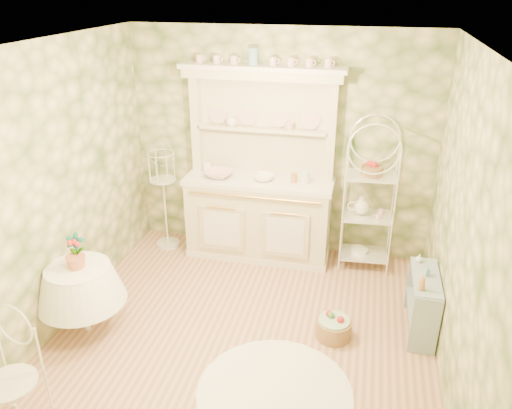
% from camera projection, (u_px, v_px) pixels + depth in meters
% --- Properties ---
extents(floor, '(3.60, 3.60, 0.00)m').
position_uv_depth(floor, '(245.00, 332.00, 4.89)').
color(floor, tan).
rests_on(floor, ground).
extents(ceiling, '(3.60, 3.60, 0.00)m').
position_uv_depth(ceiling, '(241.00, 45.00, 3.77)').
color(ceiling, white).
rests_on(ceiling, floor).
extents(wall_left, '(3.60, 3.60, 0.00)m').
position_uv_depth(wall_left, '(58.00, 189.00, 4.70)').
color(wall_left, beige).
rests_on(wall_left, floor).
extents(wall_right, '(3.60, 3.60, 0.00)m').
position_uv_depth(wall_right, '(462.00, 228.00, 3.97)').
color(wall_right, beige).
rests_on(wall_right, floor).
extents(wall_back, '(3.60, 3.60, 0.00)m').
position_uv_depth(wall_back, '(280.00, 145.00, 5.93)').
color(wall_back, beige).
rests_on(wall_back, floor).
extents(wall_front, '(3.60, 3.60, 0.00)m').
position_uv_depth(wall_front, '(162.00, 341.00, 2.74)').
color(wall_front, beige).
rests_on(wall_front, floor).
extents(kitchen_dresser, '(1.87, 0.61, 2.29)m').
position_uv_depth(kitchen_dresser, '(259.00, 168.00, 5.80)').
color(kitchen_dresser, beige).
rests_on(kitchen_dresser, floor).
extents(bakers_rack, '(0.58, 0.43, 1.78)m').
position_uv_depth(bakers_rack, '(369.00, 197.00, 5.67)').
color(bakers_rack, white).
rests_on(bakers_rack, floor).
extents(side_shelf, '(0.26, 0.66, 0.56)m').
position_uv_depth(side_shelf, '(422.00, 306.00, 4.81)').
color(side_shelf, '#8FA4B2').
rests_on(side_shelf, floor).
extents(round_table, '(0.84, 0.84, 0.77)m').
position_uv_depth(round_table, '(82.00, 297.00, 4.77)').
color(round_table, white).
rests_on(round_table, floor).
extents(cafe_chair, '(0.45, 0.45, 0.86)m').
position_uv_depth(cafe_chair, '(10.00, 385.00, 3.67)').
color(cafe_chair, white).
rests_on(cafe_chair, floor).
extents(birdcage_stand, '(0.36, 0.36, 1.44)m').
position_uv_depth(birdcage_stand, '(164.00, 194.00, 6.18)').
color(birdcage_stand, white).
rests_on(birdcage_stand, floor).
extents(floor_basket, '(0.43, 0.43, 0.21)m').
position_uv_depth(floor_basket, '(334.00, 327.00, 4.78)').
color(floor_basket, '#946E46').
rests_on(floor_basket, floor).
extents(lace_rug, '(1.47, 1.47, 0.01)m').
position_uv_depth(lace_rug, '(274.00, 392.00, 4.17)').
color(lace_rug, white).
rests_on(lace_rug, floor).
extents(bowl_floral, '(0.38, 0.38, 0.08)m').
position_uv_depth(bowl_floral, '(219.00, 177.00, 5.90)').
color(bowl_floral, white).
rests_on(bowl_floral, kitchen_dresser).
extents(bowl_white, '(0.28, 0.28, 0.08)m').
position_uv_depth(bowl_white, '(264.00, 180.00, 5.81)').
color(bowl_white, white).
rests_on(bowl_white, kitchen_dresser).
extents(cup_left, '(0.16, 0.16, 0.10)m').
position_uv_depth(cup_left, '(232.00, 123.00, 5.83)').
color(cup_left, white).
rests_on(cup_left, kitchen_dresser).
extents(cup_right, '(0.13, 0.13, 0.09)m').
position_uv_depth(cup_right, '(290.00, 128.00, 5.67)').
color(cup_right, white).
rests_on(cup_right, kitchen_dresser).
extents(potted_geranium, '(0.19, 0.15, 0.33)m').
position_uv_depth(potted_geranium, '(77.00, 253.00, 4.60)').
color(potted_geranium, '#3F7238').
rests_on(potted_geranium, round_table).
extents(bottle_amber, '(0.07, 0.07, 0.15)m').
position_uv_depth(bottle_amber, '(422.00, 283.00, 4.45)').
color(bottle_amber, '#AB7437').
rests_on(bottle_amber, side_shelf).
extents(bottle_blue, '(0.06, 0.06, 0.10)m').
position_uv_depth(bottle_blue, '(427.00, 272.00, 4.67)').
color(bottle_blue, '#6DA4B8').
rests_on(bottle_blue, side_shelf).
extents(bottle_glass, '(0.09, 0.09, 0.09)m').
position_uv_depth(bottle_glass, '(419.00, 259.00, 4.89)').
color(bottle_glass, silver).
rests_on(bottle_glass, side_shelf).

